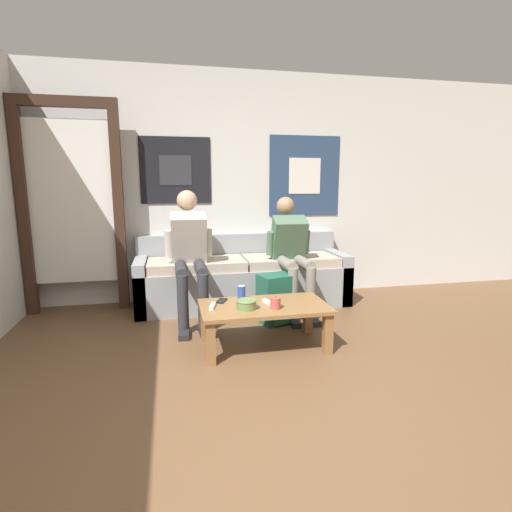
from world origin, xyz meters
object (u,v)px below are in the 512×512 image
(person_seated_adult, at_px, (189,250))
(game_controller_near_left, at_px, (213,306))
(couch, at_px, (243,279))
(drink_can_blue, at_px, (242,293))
(pillar_candle, at_px, (275,303))
(ceramic_bowl, at_px, (247,304))
(cell_phone, at_px, (222,301))
(game_controller_near_right, at_px, (268,302))
(backpack, at_px, (277,300))
(person_seated_teen, at_px, (292,249))
(coffee_table, at_px, (264,312))

(person_seated_adult, xyz_separation_m, game_controller_near_left, (0.13, -0.83, -0.32))
(couch, xyz_separation_m, drink_can_blue, (-0.20, -1.03, 0.13))
(pillar_candle, bearing_deg, couch, 90.73)
(ceramic_bowl, distance_m, cell_phone, 0.29)
(couch, relative_size, cell_phone, 15.09)
(ceramic_bowl, xyz_separation_m, game_controller_near_right, (0.19, 0.10, -0.03))
(couch, height_order, backpack, couch)
(game_controller_near_left, bearing_deg, pillar_candle, -15.75)
(couch, bearing_deg, drink_can_blue, -101.04)
(person_seated_adult, height_order, game_controller_near_left, person_seated_adult)
(person_seated_adult, xyz_separation_m, ceramic_bowl, (0.39, -0.92, -0.29))
(person_seated_teen, xyz_separation_m, ceramic_bowl, (-0.65, -0.94, -0.26))
(person_seated_teen, relative_size, game_controller_near_left, 7.99)
(drink_can_blue, bearing_deg, person_seated_adult, 119.79)
(drink_can_blue, relative_size, game_controller_near_right, 0.84)
(backpack, height_order, pillar_candle, backpack)
(coffee_table, bearing_deg, backpack, 64.84)
(coffee_table, distance_m, backpack, 0.61)
(couch, distance_m, person_seated_teen, 0.67)
(game_controller_near_left, xyz_separation_m, cell_phone, (0.09, 0.15, -0.01))
(ceramic_bowl, height_order, pillar_candle, pillar_candle)
(couch, relative_size, game_controller_near_left, 15.43)
(backpack, bearing_deg, game_controller_near_left, -141.73)
(pillar_candle, bearing_deg, person_seated_adult, 122.21)
(game_controller_near_right, bearing_deg, person_seated_adult, 125.24)
(person_seated_adult, bearing_deg, backpack, -20.43)
(person_seated_teen, bearing_deg, game_controller_near_right, -118.66)
(person_seated_teen, height_order, game_controller_near_right, person_seated_teen)
(person_seated_adult, distance_m, cell_phone, 0.79)
(person_seated_adult, relative_size, cell_phone, 8.31)
(person_seated_teen, xyz_separation_m, cell_phone, (-0.82, -0.70, -0.29))
(backpack, xyz_separation_m, ceramic_bowl, (-0.42, -0.62, 0.18))
(couch, distance_m, cell_phone, 1.10)
(ceramic_bowl, height_order, game_controller_near_left, ceramic_bowl)
(pillar_candle, relative_size, game_controller_near_right, 0.68)
(person_seated_teen, relative_size, drink_can_blue, 9.53)
(coffee_table, distance_m, person_seated_adult, 1.08)
(person_seated_teen, height_order, drink_can_blue, person_seated_teen)
(person_seated_adult, relative_size, game_controller_near_left, 8.49)
(couch, relative_size, person_seated_teen, 1.93)
(couch, height_order, ceramic_bowl, couch)
(backpack, height_order, drink_can_blue, drink_can_blue)
(pillar_candle, xyz_separation_m, game_controller_near_right, (-0.03, 0.14, -0.03))
(game_controller_near_left, bearing_deg, ceramic_bowl, -19.56)
(couch, xyz_separation_m, person_seated_adult, (-0.59, -0.35, 0.40))
(person_seated_teen, distance_m, cell_phone, 1.11)
(backpack, xyz_separation_m, game_controller_near_right, (-0.22, -0.52, 0.15))
(person_seated_teen, distance_m, backpack, 0.59)
(pillar_candle, height_order, cell_phone, pillar_candle)
(coffee_table, bearing_deg, game_controller_near_right, 38.75)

